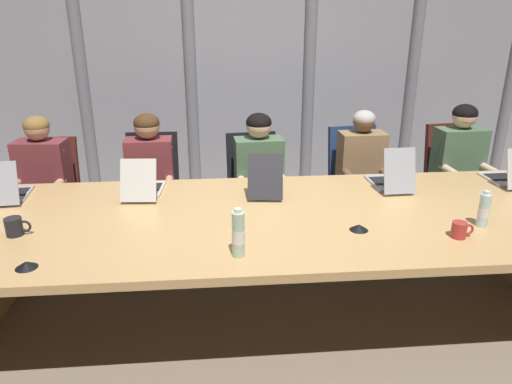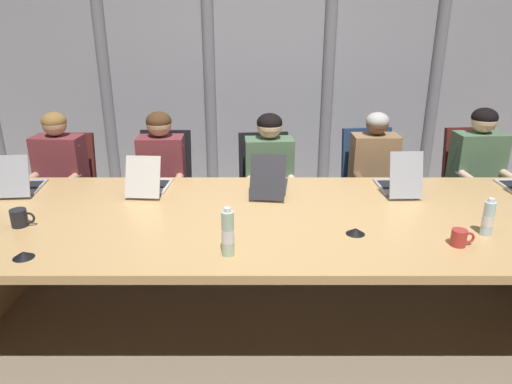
# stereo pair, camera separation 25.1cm
# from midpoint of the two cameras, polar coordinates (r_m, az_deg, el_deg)

# --- Properties ---
(ground_plane) EXTENTS (13.75, 13.75, 0.00)m
(ground_plane) POSITION_cam_midpoint_polar(r_m,az_deg,el_deg) (3.35, -0.13, -14.31)
(ground_plane) COLOR #7F705B
(conference_table) EXTENTS (4.20, 1.45, 0.73)m
(conference_table) POSITION_cam_midpoint_polar(r_m,az_deg,el_deg) (3.05, -0.14, -5.10)
(conference_table) COLOR tan
(conference_table) RESTS_ON ground_plane
(curtain_backdrop) EXTENTS (6.88, 0.17, 2.86)m
(curtain_backdrop) POSITION_cam_midpoint_polar(r_m,az_deg,el_deg) (5.01, -2.42, 15.11)
(curtain_backdrop) COLOR #9999A0
(curtain_backdrop) RESTS_ON ground_plane
(laptop_left_end) EXTENTS (0.24, 0.40, 0.29)m
(laptop_left_end) POSITION_cam_midpoint_polar(r_m,az_deg,el_deg) (3.68, -29.00, 0.06)
(laptop_left_end) COLOR #A8ADB7
(laptop_left_end) RESTS_ON conference_table
(laptop_left_mid) EXTENTS (0.26, 0.43, 0.28)m
(laptop_left_mid) POSITION_cam_midpoint_polar(r_m,az_deg,el_deg) (3.43, -15.23, 0.61)
(laptop_left_mid) COLOR beige
(laptop_left_mid) RESTS_ON conference_table
(laptop_center) EXTENTS (0.28, 0.49, 0.30)m
(laptop_center) POSITION_cam_midpoint_polar(r_m,az_deg,el_deg) (3.37, -1.02, 1.04)
(laptop_center) COLOR #2D2D33
(laptop_center) RESTS_ON conference_table
(laptop_right_mid) EXTENTS (0.24, 0.43, 0.32)m
(laptop_right_mid) POSITION_cam_midpoint_polar(r_m,az_deg,el_deg) (3.53, 13.68, 1.46)
(laptop_right_mid) COLOR #A8ADB7
(laptop_right_mid) RESTS_ON conference_table
(laptop_right_end) EXTENTS (0.24, 0.40, 0.29)m
(laptop_right_end) POSITION_cam_midpoint_polar(r_m,az_deg,el_deg) (3.92, 26.17, 1.72)
(laptop_right_end) COLOR beige
(laptop_right_end) RESTS_ON conference_table
(office_chair_left_end) EXTENTS (0.60, 0.60, 0.93)m
(office_chair_left_end) POSITION_cam_midpoint_polar(r_m,az_deg,el_deg) (4.45, -24.57, -1.90)
(office_chair_left_end) COLOR #511E19
(office_chair_left_end) RESTS_ON ground_plane
(office_chair_left_mid) EXTENTS (0.60, 0.60, 0.95)m
(office_chair_left_mid) POSITION_cam_midpoint_polar(r_m,az_deg,el_deg) (4.24, -13.75, -1.54)
(office_chair_left_mid) COLOR black
(office_chair_left_mid) RESTS_ON ground_plane
(office_chair_center) EXTENTS (0.60, 0.60, 0.94)m
(office_chair_center) POSITION_cam_midpoint_polar(r_m,az_deg,el_deg) (4.19, -1.83, -1.26)
(office_chair_center) COLOR black
(office_chair_center) RESTS_ON ground_plane
(office_chair_right_mid) EXTENTS (0.60, 0.61, 0.97)m
(office_chair_right_mid) POSITION_cam_midpoint_polar(r_m,az_deg,el_deg) (4.33, 10.22, -0.69)
(office_chair_right_mid) COLOR navy
(office_chair_right_mid) RESTS_ON ground_plane
(office_chair_right_end) EXTENTS (0.60, 0.60, 0.98)m
(office_chair_right_end) POSITION_cam_midpoint_polar(r_m,az_deg,el_deg) (4.64, 20.85, -0.28)
(office_chair_right_end) COLOR #511E19
(office_chair_right_end) RESTS_ON ground_plane
(person_left_end) EXTENTS (0.43, 0.57, 1.16)m
(person_left_end) POSITION_cam_midpoint_polar(r_m,az_deg,el_deg) (4.21, -25.79, 1.20)
(person_left_end) COLOR brown
(person_left_end) RESTS_ON ground_plane
(person_left_mid) EXTENTS (0.39, 0.55, 1.17)m
(person_left_mid) POSITION_cam_midpoint_polar(r_m,az_deg,el_deg) (3.98, -14.26, 1.73)
(person_left_mid) COLOR brown
(person_left_mid) RESTS_ON ground_plane
(person_center) EXTENTS (0.43, 0.56, 1.15)m
(person_center) POSITION_cam_midpoint_polar(r_m,az_deg,el_deg) (3.94, -1.25, 2.12)
(person_center) COLOR #4C6B4C
(person_center) RESTS_ON ground_plane
(person_right_mid) EXTENTS (0.39, 0.55, 1.16)m
(person_right_mid) POSITION_cam_midpoint_polar(r_m,az_deg,el_deg) (4.08, 10.93, 2.28)
(person_right_mid) COLOR olive
(person_right_mid) RESTS_ON ground_plane
(person_right_end) EXTENTS (0.44, 0.56, 1.20)m
(person_right_end) POSITION_cam_midpoint_polar(r_m,az_deg,el_deg) (4.39, 21.81, 2.89)
(person_right_end) COLOR #4C6B4C
(person_right_end) RESTS_ON ground_plane
(water_bottle_primary) EXTENTS (0.06, 0.06, 0.22)m
(water_bottle_primary) POSITION_cam_midpoint_polar(r_m,az_deg,el_deg) (3.05, 23.30, -2.05)
(water_bottle_primary) COLOR silver
(water_bottle_primary) RESTS_ON conference_table
(water_bottle_secondary) EXTENTS (0.07, 0.07, 0.27)m
(water_bottle_secondary) POSITION_cam_midpoint_polar(r_m,az_deg,el_deg) (2.47, -5.02, -5.09)
(water_bottle_secondary) COLOR #ADD1B2
(water_bottle_secondary) RESTS_ON conference_table
(coffee_mug_near) EXTENTS (0.14, 0.09, 0.10)m
(coffee_mug_near) POSITION_cam_midpoint_polar(r_m,az_deg,el_deg) (3.09, -28.82, -3.66)
(coffee_mug_near) COLOR black
(coffee_mug_near) RESTS_ON conference_table
(coffee_mug_far) EXTENTS (0.13, 0.08, 0.09)m
(coffee_mug_far) POSITION_cam_midpoint_polar(r_m,az_deg,el_deg) (2.87, 20.74, -4.26)
(coffee_mug_far) COLOR #B2332D
(coffee_mug_far) RESTS_ON conference_table
(conference_mic_left_side) EXTENTS (0.11, 0.11, 0.03)m
(conference_mic_left_side) POSITION_cam_midpoint_polar(r_m,az_deg,el_deg) (2.71, -28.05, -7.67)
(conference_mic_left_side) COLOR black
(conference_mic_left_side) RESTS_ON conference_table
(conference_mic_middle) EXTENTS (0.11, 0.11, 0.03)m
(conference_mic_middle) POSITION_cam_midpoint_polar(r_m,az_deg,el_deg) (2.83, 9.64, -4.19)
(conference_mic_middle) COLOR black
(conference_mic_middle) RESTS_ON conference_table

